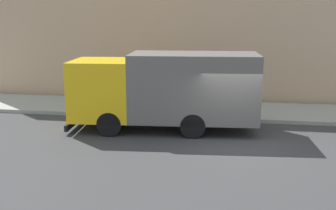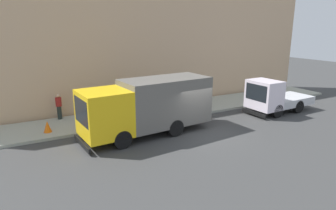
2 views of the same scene
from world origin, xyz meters
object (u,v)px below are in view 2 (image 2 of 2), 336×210
(pedestrian_standing, at_px, (59,106))
(traffic_cone_orange, at_px, (47,127))
(street_sign_post, at_px, (133,101))
(small_flatbed_truck, at_px, (273,98))
(large_utility_truck, at_px, (148,105))
(pedestrian_walking, at_px, (101,106))

(pedestrian_standing, height_order, traffic_cone_orange, pedestrian_standing)
(street_sign_post, bearing_deg, small_flatbed_truck, -103.70)
(large_utility_truck, distance_m, traffic_cone_orange, 5.80)
(large_utility_truck, xyz_separation_m, pedestrian_walking, (3.27, 1.75, -0.62))
(pedestrian_walking, xyz_separation_m, pedestrian_standing, (1.54, 2.28, -0.07))
(small_flatbed_truck, height_order, street_sign_post, street_sign_post)
(traffic_cone_orange, bearing_deg, large_utility_truck, -117.23)
(pedestrian_walking, relative_size, pedestrian_standing, 1.08)
(pedestrian_standing, bearing_deg, small_flatbed_truck, -92.23)
(small_flatbed_truck, relative_size, pedestrian_standing, 3.18)
(traffic_cone_orange, height_order, street_sign_post, street_sign_post)
(pedestrian_standing, distance_m, street_sign_post, 4.85)
(small_flatbed_truck, relative_size, traffic_cone_orange, 8.14)
(pedestrian_standing, bearing_deg, traffic_cone_orange, 173.97)
(pedestrian_standing, xyz_separation_m, street_sign_post, (-2.75, -3.96, 0.48))
(small_flatbed_truck, bearing_deg, street_sign_post, 74.04)
(pedestrian_walking, bearing_deg, street_sign_post, -172.83)
(street_sign_post, bearing_deg, pedestrian_standing, 55.18)
(large_utility_truck, relative_size, pedestrian_standing, 4.66)
(pedestrian_walking, bearing_deg, traffic_cone_orange, 54.70)
(pedestrian_walking, relative_size, street_sign_post, 0.79)
(large_utility_truck, distance_m, small_flatbed_truck, 9.51)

